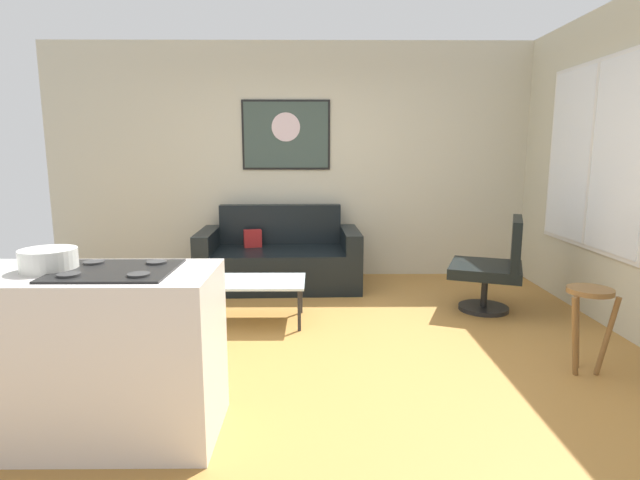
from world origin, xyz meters
TOP-DOWN VIEW (x-y plane):
  - ground at (0.00, 0.00)m, footprint 6.40×6.40m
  - back_wall at (0.00, 2.42)m, footprint 6.40×0.05m
  - right_wall at (2.62, 0.30)m, footprint 0.05×6.40m
  - couch at (-0.37, 1.85)m, footprint 1.82×0.97m
  - coffee_table at (-0.48, 0.61)m, footprint 0.86×0.58m
  - armchair at (1.75, 0.90)m, footprint 0.85×0.87m
  - bar_stool at (1.91, -0.47)m, footprint 0.35×0.34m
  - kitchen_counter at (-1.27, -1.22)m, footprint 1.58×0.63m
  - mixing_bowl at (-1.34, -1.20)m, footprint 0.28×0.28m
  - wall_painting at (-0.31, 2.38)m, footprint 1.05×0.03m
  - window at (2.59, 0.90)m, footprint 0.03×1.67m

SIDE VIEW (x-z plane):
  - ground at x=0.00m, z-range -0.04..0.00m
  - couch at x=-0.37m, z-range -0.15..0.75m
  - coffee_table at x=-0.48m, z-range 0.16..0.54m
  - armchair at x=1.75m, z-range -0.01..0.90m
  - kitchen_counter at x=-1.27m, z-range -0.01..0.92m
  - bar_stool at x=1.91m, z-range 0.16..0.77m
  - mixing_bowl at x=-1.34m, z-range 0.91..1.02m
  - back_wall at x=0.00m, z-range 0.00..2.80m
  - right_wall at x=2.62m, z-range 0.00..2.80m
  - window at x=2.59m, z-range 0.62..2.34m
  - wall_painting at x=-0.31m, z-range 1.31..2.13m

